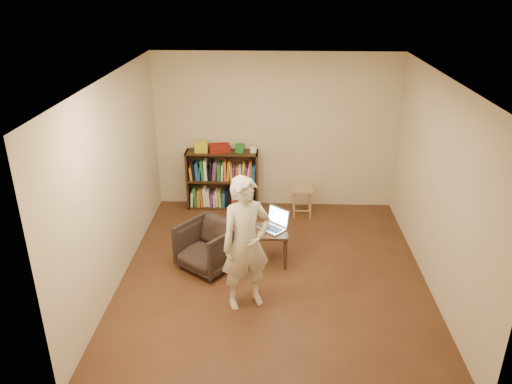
{
  "coord_description": "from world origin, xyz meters",
  "views": [
    {
      "loc": [
        0.0,
        -5.69,
        3.69
      ],
      "look_at": [
        -0.25,
        0.35,
        1.04
      ],
      "focal_mm": 35.0,
      "sensor_mm": 36.0,
      "label": 1
    }
  ],
  "objects_px": {
    "bookshelf": "(223,183)",
    "side_table": "(271,235)",
    "laptop": "(274,224)",
    "person": "(246,244)",
    "armchair": "(208,246)",
    "stool": "(302,193)"
  },
  "relations": [
    {
      "from": "side_table",
      "to": "person",
      "type": "bearing_deg",
      "value": -105.5
    },
    {
      "from": "armchair",
      "to": "laptop",
      "type": "relative_size",
      "value": 1.49
    },
    {
      "from": "bookshelf",
      "to": "stool",
      "type": "xyz_separation_m",
      "value": [
        1.34,
        -0.28,
        -0.05
      ]
    },
    {
      "from": "armchair",
      "to": "bookshelf",
      "type": "bearing_deg",
      "value": 125.79
    },
    {
      "from": "bookshelf",
      "to": "stool",
      "type": "height_order",
      "value": "bookshelf"
    },
    {
      "from": "bookshelf",
      "to": "laptop",
      "type": "distance_m",
      "value": 1.91
    },
    {
      "from": "bookshelf",
      "to": "laptop",
      "type": "relative_size",
      "value": 2.52
    },
    {
      "from": "armchair",
      "to": "side_table",
      "type": "height_order",
      "value": "armchair"
    },
    {
      "from": "bookshelf",
      "to": "laptop",
      "type": "height_order",
      "value": "bookshelf"
    },
    {
      "from": "armchair",
      "to": "side_table",
      "type": "bearing_deg",
      "value": 48.44
    },
    {
      "from": "stool",
      "to": "armchair",
      "type": "height_order",
      "value": "armchair"
    },
    {
      "from": "bookshelf",
      "to": "side_table",
      "type": "bearing_deg",
      "value": -64.48
    },
    {
      "from": "bookshelf",
      "to": "side_table",
      "type": "relative_size",
      "value": 2.47
    },
    {
      "from": "stool",
      "to": "laptop",
      "type": "height_order",
      "value": "laptop"
    },
    {
      "from": "stool",
      "to": "side_table",
      "type": "bearing_deg",
      "value": -108.72
    },
    {
      "from": "side_table",
      "to": "armchair",
      "type": "bearing_deg",
      "value": -167.31
    },
    {
      "from": "stool",
      "to": "person",
      "type": "bearing_deg",
      "value": -107.44
    },
    {
      "from": "laptop",
      "to": "person",
      "type": "distance_m",
      "value": 1.14
    },
    {
      "from": "person",
      "to": "armchair",
      "type": "bearing_deg",
      "value": 99.77
    },
    {
      "from": "side_table",
      "to": "bookshelf",
      "type": "bearing_deg",
      "value": 115.52
    },
    {
      "from": "side_table",
      "to": "laptop",
      "type": "height_order",
      "value": "laptop"
    },
    {
      "from": "stool",
      "to": "side_table",
      "type": "relative_size",
      "value": 1.0
    }
  ]
}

